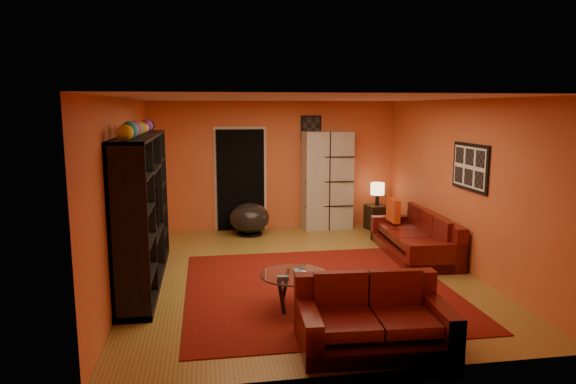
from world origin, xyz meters
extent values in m
plane|color=brown|center=(0.00, 0.00, 0.00)|extent=(6.00, 6.00, 0.00)
plane|color=white|center=(0.00, 0.00, 2.60)|extent=(6.00, 6.00, 0.00)
plane|color=#CF572D|center=(0.00, 3.00, 1.30)|extent=(6.00, 0.00, 6.00)
plane|color=#CF572D|center=(0.00, -3.00, 1.30)|extent=(6.00, 0.00, 6.00)
plane|color=#CF572D|center=(-2.50, 0.00, 1.30)|extent=(0.00, 6.00, 6.00)
plane|color=#CF572D|center=(2.50, 0.00, 1.30)|extent=(0.00, 6.00, 6.00)
cube|color=#530D09|center=(0.10, -0.70, 0.01)|extent=(3.60, 3.60, 0.01)
cube|color=black|center=(-0.70, 2.96, 1.02)|extent=(0.95, 0.10, 2.04)
cube|color=black|center=(2.48, -0.30, 1.60)|extent=(0.03, 1.00, 0.70)
cube|color=black|center=(0.75, 2.98, 2.05)|extent=(0.42, 0.03, 0.52)
cube|color=black|center=(-2.27, 0.00, 1.05)|extent=(0.45, 3.00, 2.10)
imported|color=black|center=(-2.23, -0.07, 1.01)|extent=(1.00, 0.13, 0.57)
cube|color=#490B09|center=(2.05, 0.66, 0.16)|extent=(1.01, 2.23, 0.32)
cube|color=#490B09|center=(2.41, 0.64, 0.42)|extent=(0.30, 2.19, 0.85)
cube|color=#490B09|center=(2.00, -0.34, 0.31)|extent=(0.90, 0.23, 0.62)
cube|color=#490B09|center=(2.10, 1.66, 0.31)|extent=(0.90, 0.23, 0.62)
cube|color=#490B09|center=(1.98, 0.05, 0.47)|extent=(0.70, 0.62, 0.12)
cube|color=#490B09|center=(2.01, 0.66, 0.47)|extent=(0.70, 0.62, 0.12)
cube|color=#490B09|center=(2.04, 1.27, 0.47)|extent=(0.70, 0.62, 0.12)
cube|color=#490B09|center=(0.29, -2.50, 0.16)|extent=(1.61, 1.02, 0.32)
cube|color=#490B09|center=(0.31, -2.12, 0.42)|extent=(1.57, 0.27, 0.85)
cube|color=#490B09|center=(0.98, -2.54, 0.31)|extent=(0.23, 0.95, 0.62)
cube|color=#490B09|center=(-0.40, -2.46, 0.31)|extent=(0.23, 0.95, 0.62)
cube|color=#490B09|center=(0.59, -2.56, 0.47)|extent=(0.62, 0.75, 0.12)
cube|color=#490B09|center=(-0.01, -2.52, 0.47)|extent=(0.62, 0.75, 0.12)
cube|color=#D64517|center=(1.95, 1.37, 0.63)|extent=(0.12, 0.42, 0.42)
cylinder|color=silver|center=(-0.34, -1.31, 0.43)|extent=(0.86, 0.86, 0.02)
cylinder|color=black|center=(-0.08, -1.38, 0.21)|extent=(0.05, 0.05, 0.41)
cylinder|color=black|center=(-0.41, -1.05, 0.21)|extent=(0.05, 0.05, 0.41)
cylinder|color=black|center=(-0.53, -1.49, 0.21)|extent=(0.05, 0.05, 0.41)
cube|color=#B8B5AA|center=(1.06, 2.80, 1.00)|extent=(1.03, 0.53, 1.99)
cylinder|color=black|center=(-0.57, 2.47, 0.02)|extent=(0.44, 0.44, 0.03)
cylinder|color=black|center=(-0.57, 2.47, 0.10)|extent=(0.06, 0.06, 0.15)
ellipsoid|color=#383131|center=(-0.57, 2.47, 0.34)|extent=(0.78, 0.78, 0.58)
cube|color=black|center=(2.04, 2.53, 0.25)|extent=(0.46, 0.46, 0.50)
cylinder|color=black|center=(2.04, 2.53, 0.61)|extent=(0.08, 0.08, 0.22)
cylinder|color=#FFC98C|center=(2.04, 2.53, 0.84)|extent=(0.28, 0.28, 0.24)
camera|label=1|loc=(-1.39, -7.31, 2.48)|focal=32.00mm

